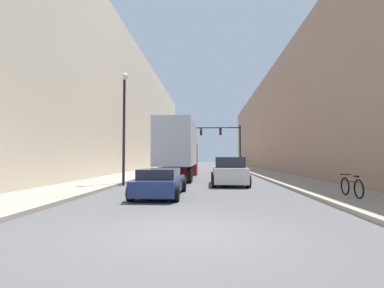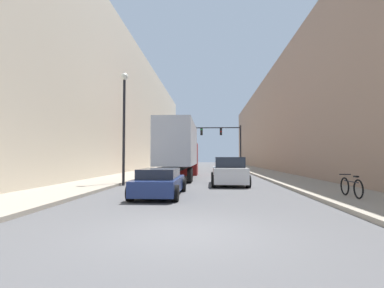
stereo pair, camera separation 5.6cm
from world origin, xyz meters
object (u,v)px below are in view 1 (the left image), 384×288
object	(u,v)px
semi_truck	(180,149)
traffic_signal_gantry	(225,139)
sedan_car	(160,182)
street_lamp	(124,113)
suv_car	(229,172)
parked_bicycle	(352,187)

from	to	relation	value
semi_truck	traffic_signal_gantry	bearing A→B (deg)	72.96
semi_truck	sedan_car	bearing A→B (deg)	-88.78
sedan_car	street_lamp	world-z (taller)	street_lamp
sedan_car	street_lamp	size ratio (longest dim) A/B	0.69
semi_truck	suv_car	world-z (taller)	semi_truck
suv_car	parked_bicycle	world-z (taller)	suv_car
suv_car	street_lamp	bearing A→B (deg)	-174.25
street_lamp	parked_bicycle	distance (m)	12.66
traffic_signal_gantry	street_lamp	bearing A→B (deg)	-109.02
suv_car	street_lamp	size ratio (longest dim) A/B	0.66
street_lamp	parked_bicycle	bearing A→B (deg)	-28.66
street_lamp	sedan_car	bearing A→B (deg)	-57.46
traffic_signal_gantry	street_lamp	xyz separation A→B (m)	(-7.19, -20.87, 0.26)
sedan_car	street_lamp	bearing A→B (deg)	122.54
semi_truck	parked_bicycle	distance (m)	14.59
semi_truck	street_lamp	distance (m)	7.24
parked_bicycle	semi_truck	bearing A→B (deg)	122.77
suv_car	semi_truck	bearing A→B (deg)	121.89
semi_truck	parked_bicycle	bearing A→B (deg)	-57.23
sedan_car	street_lamp	distance (m)	6.72
semi_truck	suv_car	bearing A→B (deg)	-58.11
suv_car	traffic_signal_gantry	xyz separation A→B (m)	(0.86, 20.24, 3.30)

